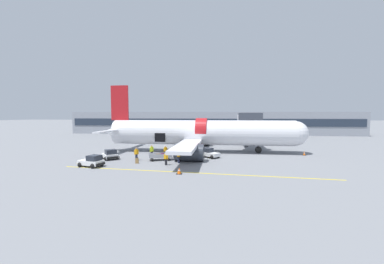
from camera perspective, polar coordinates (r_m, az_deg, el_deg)
name	(u,v)px	position (r m, az deg, el deg)	size (l,w,h in m)	color
ground_plane	(196,157)	(34.53, 1.09, -5.98)	(500.00, 500.00, 0.00)	slate
apron_marking_line	(190,173)	(25.15, -0.49, -9.81)	(29.72, 2.35, 0.01)	yellow
terminal_strip	(211,123)	(78.23, 4.53, 2.24)	(90.03, 13.21, 6.96)	gray
jet_bridge_stub	(248,123)	(44.93, 13.35, 2.18)	(3.89, 11.09, 6.44)	#4C4C51
airplane	(199,133)	(38.38, 1.70, -0.31)	(33.47, 29.01, 11.02)	silver
baggage_tug_lead	(110,155)	(34.30, -19.23, -5.26)	(2.89, 2.99, 1.38)	white
baggage_tug_mid	(210,153)	(33.81, 4.31, -5.21)	(2.91, 2.69, 1.34)	white
baggage_tug_rear	(92,162)	(30.25, -23.12, -6.61)	(3.17, 2.42, 1.37)	white
baggage_cart_loading	(161,157)	(32.10, -7.58, -5.97)	(4.00, 2.47, 0.91)	#999BA0
ground_crew_loader_a	(166,151)	(34.51, -6.44, -4.57)	(0.55, 0.50, 1.63)	black
ground_crew_loader_b	(166,158)	(28.80, -6.33, -6.36)	(0.55, 0.41, 1.58)	black
ground_crew_driver	(179,156)	(29.86, -3.25, -5.83)	(0.50, 0.59, 1.71)	#1E2338
ground_crew_supervisor	(152,151)	(34.25, -9.74, -4.54)	(0.57, 0.57, 1.78)	black
ground_crew_helper	(136,154)	(32.38, -13.33, -5.13)	(0.55, 0.55, 1.73)	#1E2338
suitcase_on_tarmac_upright	(137,161)	(30.47, -13.20, -6.80)	(0.40, 0.16, 0.78)	olive
safety_cone_nose	(304,153)	(39.39, 25.56, -4.70)	(0.48, 0.48, 0.63)	black
safety_cone_engine_left	(179,171)	(24.60, -3.12, -9.39)	(0.59, 0.59, 0.68)	black
safety_cone_wingtip	(197,158)	(31.55, 1.32, -6.39)	(0.52, 0.52, 0.65)	black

